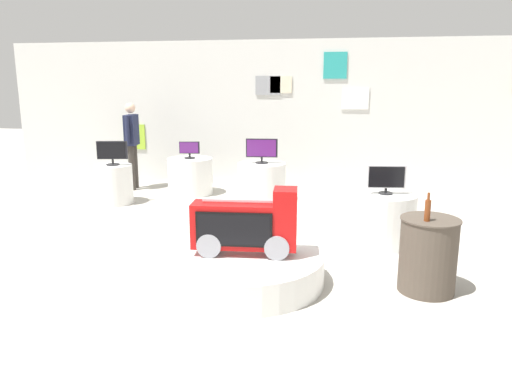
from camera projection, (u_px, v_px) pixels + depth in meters
name	position (u px, v px, depth m)	size (l,w,h in m)	color
ground_plane	(210.00, 278.00, 5.26)	(30.00, 30.00, 0.00)	#B2ADA3
back_wall_display	(276.00, 114.00, 9.73)	(11.50, 0.13, 2.93)	silver
main_display_pedestal	(245.00, 268.00, 5.13)	(1.70, 1.70, 0.32)	silver
novelty_firetruck_tv	(246.00, 227.00, 5.03)	(1.12, 0.44, 0.72)	gray
display_pedestal_left_rear	(262.00, 182.00, 8.64)	(0.86, 0.86, 0.69)	silver
tv_on_left_rear	(262.00, 150.00, 8.51)	(0.56, 0.23, 0.44)	black
display_pedestal_center_rear	(190.00, 176.00, 9.17)	(0.86, 0.86, 0.69)	silver
tv_on_center_rear	(189.00, 149.00, 9.06)	(0.39, 0.20, 0.32)	black
display_pedestal_right_rear	(114.00, 184.00, 8.44)	(0.64, 0.64, 0.69)	silver
tv_on_right_rear	(112.00, 152.00, 8.31)	(0.52, 0.22, 0.42)	black
display_pedestal_far_right	(384.00, 219.00, 6.28)	(0.80, 0.80, 0.69)	silver
tv_on_far_right	(387.00, 178.00, 6.16)	(0.49, 0.18, 0.38)	black
side_table_round	(428.00, 254.00, 4.85)	(0.59, 0.59, 0.77)	#4C4238
bottle_on_side_table	(428.00, 210.00, 4.66)	(0.06, 0.06, 0.29)	brown
shopper_browsing_near_truck	(132.00, 139.00, 9.43)	(0.25, 0.56, 1.71)	#38332D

